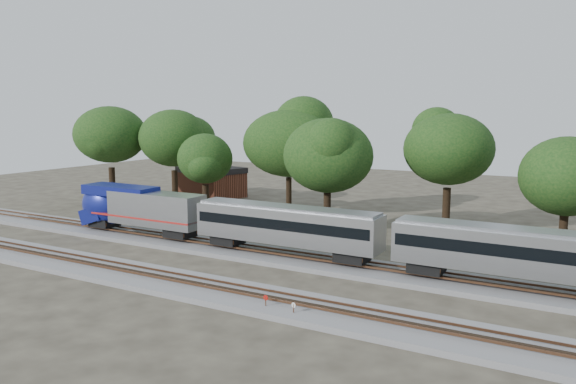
% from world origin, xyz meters
% --- Properties ---
extents(ground, '(160.00, 160.00, 0.00)m').
position_xyz_m(ground, '(0.00, 0.00, 0.00)').
color(ground, '#383328').
rests_on(ground, ground).
extents(track_far, '(160.00, 5.00, 0.73)m').
position_xyz_m(track_far, '(0.00, 6.00, 0.21)').
color(track_far, slate).
rests_on(track_far, ground).
extents(track_near, '(160.00, 5.00, 0.73)m').
position_xyz_m(track_near, '(0.00, -4.00, 0.21)').
color(track_near, slate).
rests_on(track_near, ground).
extents(switch_stand_red, '(0.35, 0.08, 1.10)m').
position_xyz_m(switch_stand_red, '(5.56, -5.32, 0.70)').
color(switch_stand_red, '#512D19').
rests_on(switch_stand_red, ground).
extents(switch_stand_white, '(0.33, 0.10, 1.03)m').
position_xyz_m(switch_stand_white, '(7.65, -5.49, 0.66)').
color(switch_stand_white, '#512D19').
rests_on(switch_stand_white, ground).
extents(switch_lever, '(0.55, 0.41, 0.30)m').
position_xyz_m(switch_lever, '(6.13, -5.23, 0.15)').
color(switch_lever, '#512D19').
rests_on(switch_lever, ground).
extents(brick_building, '(10.37, 8.46, 4.34)m').
position_xyz_m(brick_building, '(-26.59, 31.53, 2.19)').
color(brick_building, brown).
rests_on(brick_building, ground).
extents(tree_0, '(9.58, 9.58, 13.51)m').
position_xyz_m(tree_0, '(-33.24, 18.69, 9.41)').
color(tree_0, black).
rests_on(tree_0, ground).
extents(tree_1, '(9.19, 9.19, 12.96)m').
position_xyz_m(tree_1, '(-24.84, 21.44, 9.03)').
color(tree_1, black).
rests_on(tree_1, ground).
extents(tree_2, '(6.99, 6.99, 9.85)m').
position_xyz_m(tree_2, '(-18.06, 19.14, 6.85)').
color(tree_2, black).
rests_on(tree_2, ground).
extents(tree_3, '(8.88, 8.88, 12.52)m').
position_xyz_m(tree_3, '(-8.91, 23.32, 8.72)').
color(tree_3, black).
rests_on(tree_3, ground).
extents(tree_4, '(8.28, 8.28, 11.67)m').
position_xyz_m(tree_4, '(-0.38, 16.01, 8.13)').
color(tree_4, black).
rests_on(tree_4, ground).
extents(tree_5, '(8.80, 8.80, 12.40)m').
position_xyz_m(tree_5, '(9.58, 23.74, 8.64)').
color(tree_5, black).
rests_on(tree_5, ground).
extents(tree_6, '(7.22, 7.22, 10.17)m').
position_xyz_m(tree_6, '(20.84, 18.20, 7.08)').
color(tree_6, black).
rests_on(tree_6, ground).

